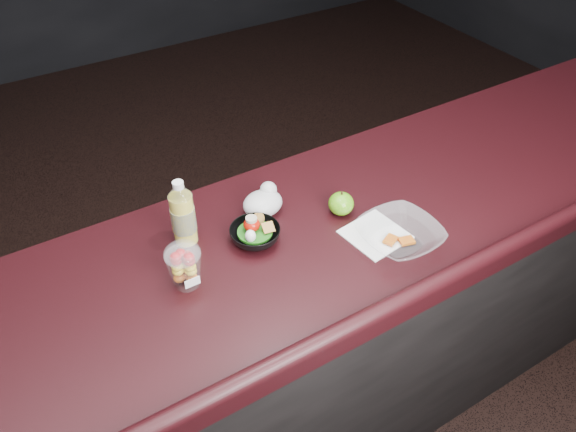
{
  "coord_description": "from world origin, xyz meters",
  "views": [
    {
      "loc": [
        -0.59,
        -0.7,
        2.11
      ],
      "look_at": [
        0.03,
        0.31,
        1.1
      ],
      "focal_mm": 35.0,
      "sensor_mm": 36.0,
      "label": 1
    }
  ],
  "objects_px": {
    "fruit_cup": "(184,265)",
    "green_apple": "(341,204)",
    "takeout_bowl": "(399,235)",
    "snack_bowl": "(255,234)",
    "lemonade_bottle": "(183,217)"
  },
  "relations": [
    {
      "from": "fruit_cup",
      "to": "takeout_bowl",
      "type": "distance_m",
      "value": 0.6
    },
    {
      "from": "lemonade_bottle",
      "to": "fruit_cup",
      "type": "xyz_separation_m",
      "value": [
        -0.07,
        -0.16,
        -0.02
      ]
    },
    {
      "from": "green_apple",
      "to": "takeout_bowl",
      "type": "bearing_deg",
      "value": -71.81
    },
    {
      "from": "fruit_cup",
      "to": "green_apple",
      "type": "height_order",
      "value": "fruit_cup"
    },
    {
      "from": "green_apple",
      "to": "snack_bowl",
      "type": "relative_size",
      "value": 0.49
    },
    {
      "from": "lemonade_bottle",
      "to": "green_apple",
      "type": "height_order",
      "value": "lemonade_bottle"
    },
    {
      "from": "snack_bowl",
      "to": "lemonade_bottle",
      "type": "bearing_deg",
      "value": 147.96
    },
    {
      "from": "green_apple",
      "to": "fruit_cup",
      "type": "bearing_deg",
      "value": -177.06
    },
    {
      "from": "green_apple",
      "to": "takeout_bowl",
      "type": "distance_m",
      "value": 0.2
    },
    {
      "from": "lemonade_bottle",
      "to": "fruit_cup",
      "type": "bearing_deg",
      "value": -113.11
    },
    {
      "from": "green_apple",
      "to": "takeout_bowl",
      "type": "height_order",
      "value": "green_apple"
    },
    {
      "from": "takeout_bowl",
      "to": "snack_bowl",
      "type": "bearing_deg",
      "value": 147.45
    },
    {
      "from": "snack_bowl",
      "to": "takeout_bowl",
      "type": "xyz_separation_m",
      "value": [
        0.34,
        -0.22,
        0.0
      ]
    },
    {
      "from": "snack_bowl",
      "to": "takeout_bowl",
      "type": "distance_m",
      "value": 0.41
    },
    {
      "from": "snack_bowl",
      "to": "takeout_bowl",
      "type": "height_order",
      "value": "snack_bowl"
    }
  ]
}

